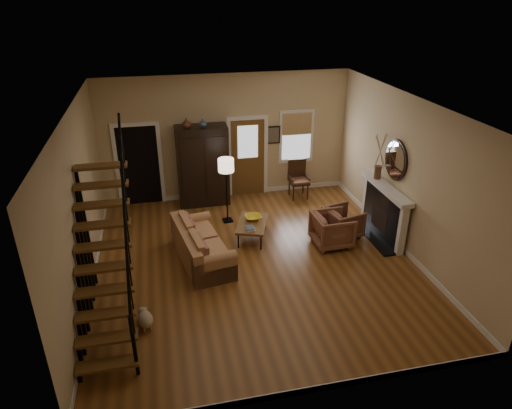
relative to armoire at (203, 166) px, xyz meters
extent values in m
plane|color=brown|center=(0.70, -3.15, -1.05)|extent=(7.00, 7.00, 0.00)
plane|color=white|center=(0.70, -3.15, 2.25)|extent=(7.00, 7.00, 0.00)
cube|color=#CCB283|center=(0.70, 0.35, 0.60)|extent=(6.50, 0.04, 3.30)
cube|color=#CCB283|center=(-2.55, -3.15, 0.60)|extent=(0.04, 7.00, 3.30)
cube|color=#CCB283|center=(3.95, -3.15, 0.60)|extent=(0.04, 7.00, 3.30)
cube|color=black|center=(-1.60, 0.50, 0.00)|extent=(1.00, 0.36, 2.10)
cube|color=brown|center=(1.25, 0.33, 0.00)|extent=(0.90, 0.06, 2.10)
cube|color=silver|center=(2.60, 0.32, 0.50)|extent=(0.96, 0.06, 1.46)
cube|color=black|center=(3.83, -2.65, -0.48)|extent=(0.24, 1.60, 1.15)
cube|color=white|center=(3.77, -2.65, 0.15)|extent=(0.30, 1.95, 0.10)
cylinder|color=silver|center=(3.90, -2.65, 0.80)|extent=(0.05, 0.90, 0.90)
imported|color=#4C2619|center=(-0.35, -0.10, 1.17)|extent=(0.24, 0.24, 0.25)
imported|color=#334C60|center=(0.05, -0.10, 1.16)|extent=(0.20, 0.20, 0.21)
imported|color=yellow|center=(0.90, -2.00, -0.59)|extent=(0.37, 0.37, 0.09)
imported|color=brown|center=(2.52, -2.79, -0.68)|extent=(0.85, 0.83, 0.75)
imported|color=brown|center=(2.91, -2.47, -0.70)|extent=(0.91, 0.89, 0.69)
camera|label=1|loc=(-1.04, -11.06, 4.20)|focal=32.00mm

